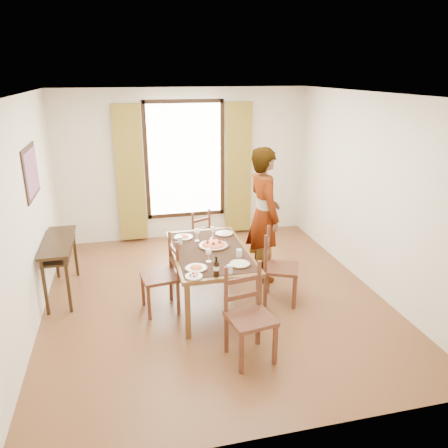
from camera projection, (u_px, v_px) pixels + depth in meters
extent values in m
plane|color=#513419|center=(214.00, 297.00, 6.05)|extent=(5.00, 5.00, 0.00)
cube|color=silver|center=(185.00, 165.00, 7.89)|extent=(4.50, 0.10, 2.70)
cube|color=silver|center=(282.00, 296.00, 3.30)|extent=(4.50, 0.10, 2.70)
cube|color=silver|center=(26.00, 217.00, 5.11)|extent=(0.10, 5.00, 2.70)
cube|color=silver|center=(371.00, 193.00, 6.09)|extent=(0.10, 5.00, 2.70)
cube|color=white|center=(213.00, 93.00, 5.14)|extent=(4.50, 5.00, 0.04)
cube|color=white|center=(185.00, 160.00, 7.83)|extent=(1.30, 0.04, 2.00)
cube|color=olive|center=(130.00, 174.00, 7.63)|extent=(0.48, 0.10, 2.40)
cube|color=olive|center=(238.00, 169.00, 8.06)|extent=(0.48, 0.10, 2.40)
cube|color=black|center=(31.00, 172.00, 5.53)|extent=(0.02, 0.86, 0.66)
cube|color=red|center=(32.00, 172.00, 5.53)|extent=(0.01, 0.76, 0.56)
cube|color=black|center=(58.00, 242.00, 5.89)|extent=(0.38, 1.20, 0.04)
cube|color=black|center=(59.00, 250.00, 5.93)|extent=(0.34, 1.10, 0.03)
cube|color=black|center=(45.00, 288.00, 5.49)|extent=(0.04, 0.04, 0.76)
cube|color=black|center=(56.00, 254.00, 6.50)|extent=(0.04, 0.04, 0.76)
cube|color=black|center=(68.00, 285.00, 5.55)|extent=(0.04, 0.04, 0.76)
cube|color=black|center=(75.00, 252.00, 6.56)|extent=(0.04, 0.04, 0.76)
cube|color=brown|center=(210.00, 252.00, 5.69)|extent=(0.97, 1.66, 0.05)
cube|color=black|center=(210.00, 250.00, 5.68)|extent=(0.90, 1.53, 0.01)
cube|color=brown|center=(188.00, 311.00, 5.01)|extent=(0.06, 0.06, 0.70)
cube|color=brown|center=(172.00, 258.00, 6.43)|extent=(0.06, 0.06, 0.70)
cube|color=brown|center=(259.00, 303.00, 5.20)|extent=(0.06, 0.06, 0.70)
cube|color=brown|center=(228.00, 253.00, 6.61)|extent=(0.06, 0.06, 0.70)
cube|color=#592D1D|center=(159.00, 277.00, 5.58)|extent=(0.50, 0.50, 0.04)
cube|color=#592D1D|center=(143.00, 289.00, 5.76)|extent=(0.04, 0.04, 0.47)
cube|color=#592D1D|center=(171.00, 285.00, 5.89)|extent=(0.04, 0.04, 0.47)
cube|color=#592D1D|center=(149.00, 303.00, 5.43)|extent=(0.04, 0.04, 0.47)
cube|color=#592D1D|center=(178.00, 297.00, 5.56)|extent=(0.04, 0.04, 0.47)
cube|color=#592D1D|center=(170.00, 250.00, 5.73)|extent=(0.04, 0.04, 0.52)
cube|color=#592D1D|center=(178.00, 261.00, 5.39)|extent=(0.04, 0.04, 0.52)
cube|color=#592D1D|center=(174.00, 263.00, 5.60)|extent=(0.08, 0.38, 0.05)
cube|color=#592D1D|center=(173.00, 250.00, 5.53)|extent=(0.08, 0.38, 0.05)
cube|color=#592D1D|center=(196.00, 234.00, 7.22)|extent=(0.50, 0.50, 0.04)
cube|color=#592D1D|center=(198.00, 241.00, 7.50)|extent=(0.04, 0.04, 0.41)
cube|color=#592D1D|center=(209.00, 246.00, 7.26)|extent=(0.04, 0.04, 0.41)
cube|color=#592D1D|center=(182.00, 245.00, 7.31)|extent=(0.04, 0.04, 0.41)
cube|color=#592D1D|center=(193.00, 251.00, 7.07)|extent=(0.04, 0.04, 0.41)
cube|color=#592D1D|center=(209.00, 222.00, 7.11)|extent=(0.03, 0.03, 0.45)
cube|color=#592D1D|center=(193.00, 226.00, 6.92)|extent=(0.03, 0.03, 0.45)
cube|color=#592D1D|center=(201.00, 229.00, 7.04)|extent=(0.31, 0.15, 0.05)
cube|color=#592D1D|center=(201.00, 220.00, 6.99)|extent=(0.31, 0.15, 0.05)
cube|color=#592D1D|center=(251.00, 318.00, 4.61)|extent=(0.53, 0.53, 0.04)
cube|color=#592D1D|center=(241.00, 353.00, 4.45)|extent=(0.04, 0.04, 0.49)
cube|color=#592D1D|center=(226.00, 333.00, 4.79)|extent=(0.04, 0.04, 0.49)
cube|color=#592D1D|center=(275.00, 344.00, 4.59)|extent=(0.04, 0.04, 0.49)
cube|color=#592D1D|center=(258.00, 325.00, 4.93)|extent=(0.04, 0.04, 0.49)
cube|color=#592D1D|center=(226.00, 290.00, 4.63)|extent=(0.04, 0.04, 0.55)
cube|color=#592D1D|center=(259.00, 284.00, 4.77)|extent=(0.04, 0.04, 0.55)
cube|color=#592D1D|center=(243.00, 296.00, 4.73)|extent=(0.39, 0.09, 0.05)
cube|color=#592D1D|center=(243.00, 280.00, 4.67)|extent=(0.39, 0.09, 0.05)
cube|color=#592D1D|center=(281.00, 268.00, 5.81)|extent=(0.59, 0.59, 0.04)
cube|color=#592D1D|center=(294.00, 292.00, 5.68)|extent=(0.04, 0.04, 0.48)
cube|color=#592D1D|center=(265.00, 290.00, 5.75)|extent=(0.04, 0.04, 0.48)
cube|color=#592D1D|center=(295.00, 279.00, 6.03)|extent=(0.04, 0.04, 0.48)
cube|color=#592D1D|center=(268.00, 277.00, 6.10)|extent=(0.04, 0.04, 0.48)
cube|color=#592D1D|center=(266.00, 255.00, 5.58)|extent=(0.04, 0.04, 0.53)
cube|color=#592D1D|center=(268.00, 244.00, 5.93)|extent=(0.04, 0.04, 0.53)
cube|color=#592D1D|center=(267.00, 256.00, 5.79)|extent=(0.18, 0.36, 0.05)
cube|color=#592D1D|center=(267.00, 243.00, 5.73)|extent=(0.18, 0.36, 0.05)
imported|color=#93949B|center=(264.00, 215.00, 6.33)|extent=(0.80, 0.59, 1.98)
cylinder|color=silver|center=(239.00, 253.00, 5.46)|extent=(0.07, 0.07, 0.10)
cylinder|color=silver|center=(180.00, 240.00, 5.88)|extent=(0.07, 0.07, 0.10)
cylinder|color=silver|center=(230.00, 269.00, 5.02)|extent=(0.07, 0.07, 0.10)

